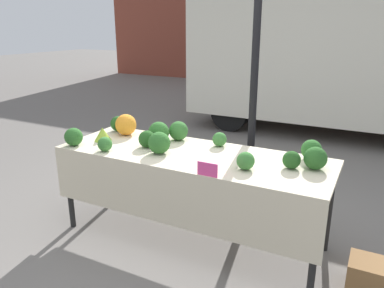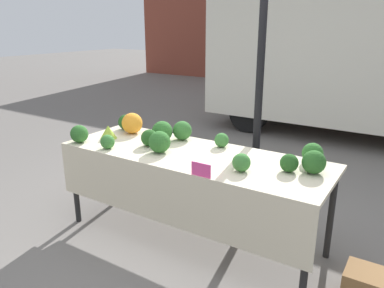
% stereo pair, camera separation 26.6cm
% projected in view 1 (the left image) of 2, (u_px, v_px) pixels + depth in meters
% --- Properties ---
extents(ground_plane, '(40.00, 40.00, 0.00)m').
position_uv_depth(ground_plane, '(192.00, 237.00, 3.34)').
color(ground_plane, slate).
extents(tent_pole, '(0.07, 0.07, 2.71)m').
position_uv_depth(tent_pole, '(254.00, 77.00, 3.38)').
color(tent_pole, black).
rests_on(tent_pole, ground_plane).
extents(parked_truck, '(4.71, 1.90, 2.23)m').
position_uv_depth(parked_truck, '(325.00, 62.00, 6.40)').
color(parked_truck, silver).
rests_on(parked_truck, ground_plane).
extents(market_table, '(2.29, 0.80, 0.79)m').
position_uv_depth(market_table, '(188.00, 166.00, 3.07)').
color(market_table, beige).
rests_on(market_table, ground_plane).
extents(orange_cauliflower, '(0.20, 0.20, 0.20)m').
position_uv_depth(orange_cauliflower, '(126.00, 125.00, 3.58)').
color(orange_cauliflower, orange).
rests_on(orange_cauliflower, market_table).
extents(romanesco_head, '(0.16, 0.16, 0.12)m').
position_uv_depth(romanesco_head, '(103.00, 134.00, 3.41)').
color(romanesco_head, '#93B238').
rests_on(romanesco_head, market_table).
extents(broccoli_head_0, '(0.18, 0.18, 0.18)m').
position_uv_depth(broccoli_head_0, '(159.00, 143.00, 3.07)').
color(broccoli_head_0, '#2D6628').
rests_on(broccoli_head_0, market_table).
extents(broccoli_head_1, '(0.12, 0.12, 0.12)m').
position_uv_depth(broccoli_head_1, '(220.00, 139.00, 3.26)').
color(broccoli_head_1, '#387533').
rests_on(broccoli_head_1, market_table).
extents(broccoli_head_2, '(0.15, 0.15, 0.15)m').
position_uv_depth(broccoli_head_2, '(147.00, 139.00, 3.23)').
color(broccoli_head_2, '#23511E').
rests_on(broccoli_head_2, market_table).
extents(broccoli_head_3, '(0.13, 0.13, 0.13)m').
position_uv_depth(broccoli_head_3, '(292.00, 160.00, 2.75)').
color(broccoli_head_3, '#23511E').
rests_on(broccoli_head_3, market_table).
extents(broccoli_head_4, '(0.18, 0.18, 0.18)m').
position_uv_depth(broccoli_head_4, '(179.00, 131.00, 3.43)').
color(broccoli_head_4, '#336B2D').
rests_on(broccoli_head_4, market_table).
extents(broccoli_head_5, '(0.13, 0.13, 0.13)m').
position_uv_depth(broccoli_head_5, '(246.00, 161.00, 2.73)').
color(broccoli_head_5, '#387533').
rests_on(broccoli_head_5, market_table).
extents(broccoli_head_6, '(0.17, 0.17, 0.17)m').
position_uv_depth(broccoli_head_6, '(315.00, 158.00, 2.73)').
color(broccoli_head_6, '#285B23').
rests_on(broccoli_head_6, market_table).
extents(broccoli_head_7, '(0.16, 0.16, 0.16)m').
position_uv_depth(broccoli_head_7, '(74.00, 137.00, 3.27)').
color(broccoli_head_7, '#2D6628').
rests_on(broccoli_head_7, market_table).
extents(broccoli_head_8, '(0.12, 0.12, 0.12)m').
position_uv_depth(broccoli_head_8, '(105.00, 144.00, 3.13)').
color(broccoli_head_8, '#387533').
rests_on(broccoli_head_8, market_table).
extents(broccoli_head_9, '(0.15, 0.15, 0.15)m').
position_uv_depth(broccoli_head_9, '(118.00, 124.00, 3.73)').
color(broccoli_head_9, '#23511E').
rests_on(broccoli_head_9, market_table).
extents(broccoli_head_10, '(0.16, 0.16, 0.16)m').
position_uv_depth(broccoli_head_10, '(311.00, 150.00, 2.93)').
color(broccoli_head_10, '#2D6628').
rests_on(broccoli_head_10, market_table).
extents(broccoli_head_11, '(0.19, 0.19, 0.19)m').
position_uv_depth(broccoli_head_11, '(159.00, 132.00, 3.36)').
color(broccoli_head_11, '#2D6628').
rests_on(broccoli_head_11, market_table).
extents(price_sign, '(0.15, 0.01, 0.10)m').
position_uv_depth(price_sign, '(207.00, 169.00, 2.62)').
color(price_sign, '#EF4793').
rests_on(price_sign, market_table).
extents(produce_crate, '(0.43, 0.26, 0.24)m').
position_uv_depth(produce_crate, '(380.00, 280.00, 2.59)').
color(produce_crate, olive).
rests_on(produce_crate, ground_plane).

